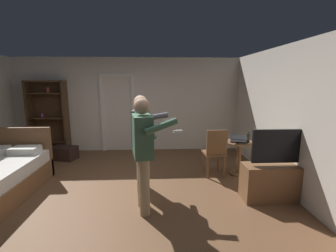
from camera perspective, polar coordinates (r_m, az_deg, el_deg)
The scene contains 13 objects.
ground_plane at distance 4.33m, azimuth -13.42°, elevation -16.03°, with size 6.73×6.73×0.00m, color brown.
wall_back at distance 6.71m, azimuth -9.55°, elevation 5.05°, with size 6.36×0.12×2.56m, color silver.
wall_right at distance 4.51m, azimuth 28.48°, elevation 1.19°, with size 0.12×5.79×2.56m, color silver.
doorway_frame at distance 6.67m, azimuth -11.99°, elevation 4.42°, with size 0.93×0.08×2.13m.
bookshelf at distance 7.08m, azimuth -26.85°, elevation 2.50°, with size 1.00×0.32×1.95m.
tv_flatscreen at distance 4.37m, azimuth 24.88°, elevation -11.40°, with size 1.14×0.40×1.18m.
side_table at distance 5.16m, azimuth 16.78°, elevation -6.16°, with size 0.60×0.60×0.70m.
laptop at distance 5.04m, azimuth 16.65°, elevation -3.21°, with size 0.40×0.41×0.16m.
bottle_on_table at distance 5.06m, azimuth 18.78°, elevation -2.78°, with size 0.06×0.06×0.23m.
wooden_chair at distance 4.91m, azimuth 11.28°, elevation -5.84°, with size 0.45×0.45×0.99m.
person_blue_shirt at distance 3.46m, azimuth -5.98°, elevation -5.05°, with size 0.72×0.64×1.70m.
person_striped_shirt at distance 4.13m, azimuth -6.32°, elevation -2.59°, with size 0.66×0.60×1.69m.
suitcase_dark at distance 6.51m, azimuth -23.82°, elevation -5.95°, with size 0.61×0.39×0.33m, color black.
Camera 1 is at (0.77, -3.80, 1.92)m, focal length 25.29 mm.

